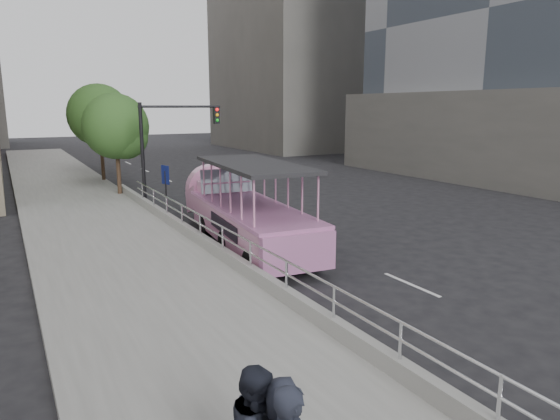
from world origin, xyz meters
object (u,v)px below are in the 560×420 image
object	(u,v)px
parking_sign	(166,186)
traffic_signal	(166,137)
car	(231,184)
street_tree_near	(118,129)
street_tree_far	(101,118)
duck_boat	(242,213)

from	to	relation	value
parking_sign	traffic_signal	size ratio (longest dim) A/B	0.48
car	street_tree_near	bearing A→B (deg)	175.80
street_tree_far	duck_boat	bearing A→B (deg)	-84.31
street_tree_far	street_tree_near	bearing A→B (deg)	-91.91
duck_boat	parking_sign	world-z (taller)	duck_boat
street_tree_near	parking_sign	bearing A→B (deg)	-85.48
car	traffic_signal	bearing A→B (deg)	-146.35
street_tree_near	traffic_signal	bearing A→B (deg)	-65.02
traffic_signal	street_tree_far	distance (m)	9.57
parking_sign	street_tree_far	world-z (taller)	street_tree_far
parking_sign	street_tree_near	bearing A→B (deg)	94.52
street_tree_near	duck_boat	bearing A→B (deg)	-80.44
duck_boat	parking_sign	distance (m)	5.07
traffic_signal	car	bearing A→B (deg)	11.13
traffic_signal	street_tree_near	xyz separation A→B (m)	(-1.60, 3.43, 0.32)
duck_boat	traffic_signal	world-z (taller)	traffic_signal
car	street_tree_far	world-z (taller)	street_tree_far
duck_boat	traffic_signal	bearing A→B (deg)	92.48
street_tree_far	traffic_signal	bearing A→B (deg)	-81.57
car	street_tree_near	distance (m)	6.72
traffic_signal	duck_boat	bearing A→B (deg)	-87.52
duck_boat	street_tree_far	world-z (taller)	street_tree_far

